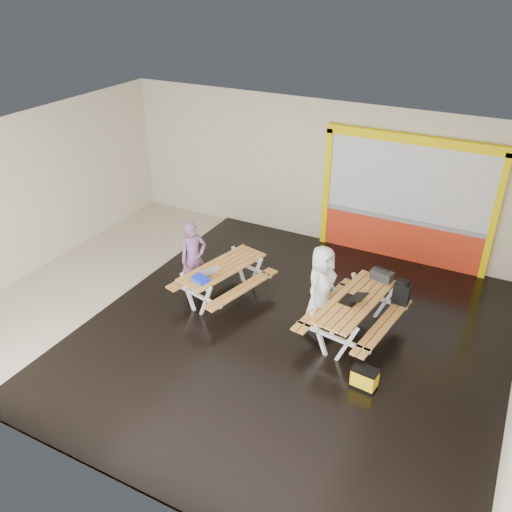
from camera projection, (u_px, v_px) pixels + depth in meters
The scene contains 14 objects.
room at pixel (233, 241), 9.74m from camera, with size 10.02×8.02×3.52m.
deck at pixel (293, 337), 10.07m from camera, with size 7.50×7.98×0.05m, color black.
kiosk at pixel (406, 203), 12.05m from camera, with size 3.88×0.16×3.00m.
picnic_table_left at pixel (223, 274), 10.97m from camera, with size 1.74×2.20×0.78m.
picnic_table_right at pixel (354, 308), 9.82m from camera, with size 1.70×2.27×0.84m.
person_left at pixel (194, 258), 11.10m from camera, with size 0.59×0.38×1.61m, color #7A4F7B.
person_right at pixel (321, 286), 10.05m from camera, with size 0.79×0.52×1.62m, color white.
laptop_left at pixel (210, 271), 10.61m from camera, with size 0.50×0.48×0.16m.
laptop_right at pixel (353, 299), 9.63m from camera, with size 0.47×0.42×0.18m.
blue_pouch at pixel (200, 279), 10.35m from camera, with size 0.30×0.21×0.09m, color #142AEB.
toolbox at pixel (382, 275), 10.28m from camera, with size 0.45×0.29×0.24m.
backpack at pixel (402, 292), 10.07m from camera, with size 0.31×0.21×0.51m.
dark_case at pixel (317, 328), 10.12m from camera, with size 0.45×0.34×0.17m, color black.
fluke_bag at pixel (364, 378), 8.79m from camera, with size 0.45×0.32×0.37m.
Camera 1 is at (4.38, -7.48, 6.23)m, focal length 37.79 mm.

